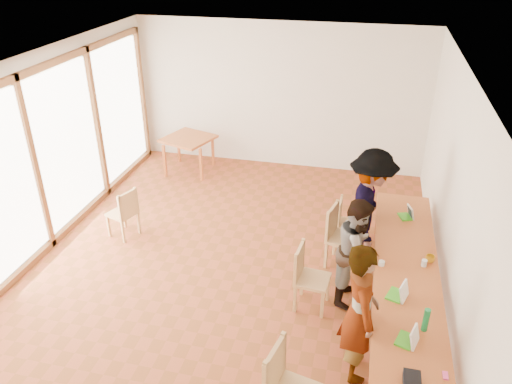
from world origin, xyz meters
TOP-DOWN VIEW (x-y plane):
  - ground at (0.00, 0.00)m, footprint 8.00×8.00m
  - wall_back at (0.00, 4.00)m, footprint 6.00×0.10m
  - wall_right at (3.00, 0.00)m, footprint 0.10×8.00m
  - window_wall at (-2.96, 0.00)m, footprint 0.10×8.00m
  - ceiling at (0.00, 0.00)m, footprint 6.00×8.00m
  - communal_table at (2.50, -0.37)m, footprint 0.80×4.00m
  - side_table at (-1.74, 3.20)m, footprint 0.90×0.90m
  - chair_near at (1.30, -2.38)m, footprint 0.58×0.58m
  - chair_mid at (1.24, -0.47)m, footprint 0.47×0.47m
  - chair_far at (1.56, 0.59)m, footprint 0.55×0.55m
  - chair_empty at (1.62, 1.15)m, footprint 0.38×0.38m
  - chair_spare at (-1.86, 0.54)m, footprint 0.52×0.52m
  - person_near at (1.96, -1.48)m, footprint 0.57×0.72m
  - person_mid at (1.88, -0.16)m, footprint 0.72×0.85m
  - person_far at (1.98, 0.73)m, footprint 0.73×1.22m
  - laptop_near at (2.49, -1.69)m, footprint 0.27×0.28m
  - laptop_mid at (2.40, -0.97)m, footprint 0.28×0.30m
  - laptop_far at (2.54, 0.93)m, footprint 0.25×0.26m
  - yellow_mug at (2.79, -0.16)m, footprint 0.14×0.14m
  - green_bottle at (2.65, -1.47)m, footprint 0.07×0.07m
  - clear_glass at (2.71, -0.27)m, footprint 0.07×0.07m
  - condiment_cup at (2.19, -0.38)m, footprint 0.08×0.08m
  - pink_phone at (2.81, -2.07)m, footprint 0.05×0.10m
  - black_pouch at (2.49, -2.27)m, footprint 0.16×0.26m

SIDE VIEW (x-z plane):
  - ground at x=0.00m, z-range 0.00..0.00m
  - chair_empty at x=1.62m, z-range 0.28..0.70m
  - chair_spare at x=-1.86m, z-range 0.30..0.76m
  - chair_mid at x=1.24m, z-range 0.32..0.81m
  - chair_far at x=1.56m, z-range 0.34..0.85m
  - chair_near at x=1.30m, z-range 0.36..0.91m
  - side_table at x=-1.74m, z-range 0.29..1.04m
  - communal_table at x=2.50m, z-range 0.33..1.08m
  - pink_phone at x=2.81m, z-range 0.75..0.76m
  - person_mid at x=1.88m, z-range 0.00..1.53m
  - condiment_cup at x=2.19m, z-range 0.75..0.81m
  - clear_glass at x=2.71m, z-range 0.75..0.84m
  - black_pouch at x=2.49m, z-range 0.75..0.84m
  - yellow_mug at x=2.79m, z-range 0.75..0.84m
  - laptop_far at x=2.54m, z-range 0.71..0.89m
  - laptop_near at x=2.49m, z-range 0.71..0.90m
  - laptop_mid at x=2.40m, z-range 0.70..0.91m
  - person_near at x=1.96m, z-range 0.00..1.73m
  - green_bottle at x=2.65m, z-range 0.75..1.03m
  - person_far at x=1.98m, z-range 0.00..1.85m
  - wall_back at x=0.00m, z-range 0.00..3.00m
  - wall_right at x=3.00m, z-range 0.00..3.00m
  - window_wall at x=-2.96m, z-range 0.00..3.00m
  - ceiling at x=0.00m, z-range 3.00..3.04m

